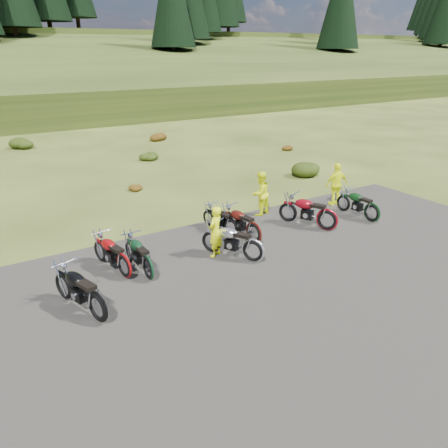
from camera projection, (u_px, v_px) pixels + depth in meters
ground at (257, 266)px, 13.29m from camera, size 300.00×300.00×0.00m
gravel_pad at (300, 295)px, 11.71m from camera, size 20.00×12.00×0.04m
hill_slope at (15, 104)px, 52.76m from camera, size 300.00×45.97×9.37m
conifer_37 at (448, 0)px, 91.73m from camera, size 7.48×7.48×19.00m
conifer_38 at (440, 1)px, 99.14m from camera, size 7.04×7.04×18.00m
conifer_39 at (433, 1)px, 106.54m from camera, size 6.60×6.60×17.00m
conifer_40 at (426, 1)px, 113.95m from camera, size 6.16×6.16×16.00m
conifer_41 at (421, 5)px, 121.65m from camera, size 5.72×5.72×15.00m
shrub_3 at (22, 142)px, 28.80m from camera, size 1.56×1.56×0.92m
shrub_4 at (134, 186)px, 20.27m from camera, size 0.77×0.77×0.45m
shrub_5 at (148, 155)px, 25.84m from camera, size 1.03×1.03×0.61m
shrub_6 at (157, 135)px, 31.41m from camera, size 1.30×1.30×0.77m
shrub_7 at (307, 166)px, 22.77m from camera, size 1.56×1.56×0.92m
shrub_8 at (285, 147)px, 28.46m from camera, size 0.77×0.77×0.45m
motorcycle_0 at (99, 322)px, 10.58m from camera, size 1.40×2.41×1.20m
motorcycle_1 at (126, 278)px, 12.61m from camera, size 1.10×2.19×1.10m
motorcycle_2 at (149, 280)px, 12.52m from camera, size 0.72×2.05×1.07m
motorcycle_3 at (253, 262)px, 13.53m from camera, size 1.73×2.27×1.15m
motorcycle_4 at (253, 243)px, 14.85m from camera, size 1.00×2.18×1.10m
motorcycle_5 at (231, 236)px, 15.42m from camera, size 0.94×1.94×0.97m
motorcycle_6 at (326, 231)px, 15.88m from camera, size 1.70×2.42×1.21m
motorcycle_7 at (371, 222)px, 16.67m from camera, size 0.81×2.11×1.09m
person_middle at (215, 233)px, 13.63m from camera, size 0.71×0.63×1.64m
person_right_a at (260, 194)px, 17.07m from camera, size 0.98×0.85×1.74m
person_right_b at (336, 185)px, 18.16m from camera, size 1.09×0.57×1.78m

